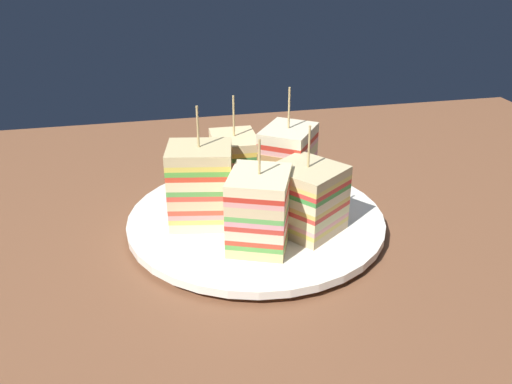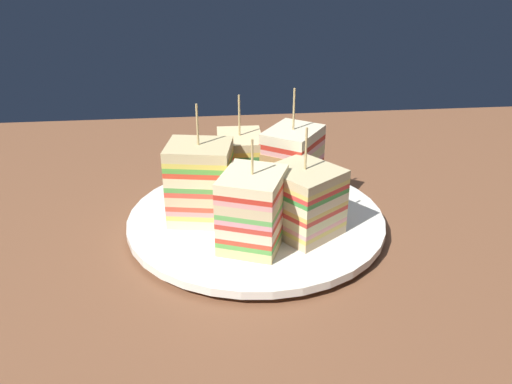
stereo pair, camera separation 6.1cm
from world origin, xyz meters
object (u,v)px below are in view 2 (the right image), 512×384
(plate, at_px, (256,220))
(spoon, at_px, (216,167))
(chip_pile, at_px, (260,212))
(sandwich_wedge_4, at_px, (303,201))
(sandwich_wedge_0, at_px, (292,165))
(sandwich_wedge_1, at_px, (240,165))
(sandwich_wedge_2, at_px, (201,182))
(sandwich_wedge_3, at_px, (253,210))

(plate, relative_size, spoon, 2.41)
(chip_pile, distance_m, spoon, 0.19)
(sandwich_wedge_4, bearing_deg, plate, 12.41)
(sandwich_wedge_0, bearing_deg, sandwich_wedge_4, 34.55)
(sandwich_wedge_1, distance_m, sandwich_wedge_4, 0.12)
(sandwich_wedge_2, relative_size, chip_pile, 1.82)
(sandwich_wedge_4, bearing_deg, sandwich_wedge_0, -37.12)
(sandwich_wedge_2, xyz_separation_m, spoon, (-0.02, -0.17, -0.06))
(sandwich_wedge_3, bearing_deg, sandwich_wedge_0, -7.98)
(chip_pile, bearing_deg, sandwich_wedge_1, -76.18)
(sandwich_wedge_2, distance_m, chip_pile, 0.07)
(sandwich_wedge_3, relative_size, spoon, 0.95)
(sandwich_wedge_0, relative_size, chip_pile, 1.86)
(sandwich_wedge_3, bearing_deg, plate, 12.43)
(sandwich_wedge_3, height_order, sandwich_wedge_4, sandwich_wedge_4)
(sandwich_wedge_3, bearing_deg, sandwich_wedge_4, -48.45)
(plate, height_order, sandwich_wedge_1, sandwich_wedge_1)
(sandwich_wedge_0, height_order, sandwich_wedge_1, sandwich_wedge_0)
(plate, distance_m, sandwich_wedge_4, 0.08)
(sandwich_wedge_0, distance_m, sandwich_wedge_3, 0.12)
(sandwich_wedge_1, bearing_deg, spoon, -165.79)
(plate, relative_size, sandwich_wedge_4, 2.47)
(sandwich_wedge_4, xyz_separation_m, chip_pile, (0.04, -0.03, -0.03))
(sandwich_wedge_2, xyz_separation_m, sandwich_wedge_3, (-0.05, 0.06, -0.00))
(sandwich_wedge_2, bearing_deg, sandwich_wedge_3, -39.63)
(sandwich_wedge_0, distance_m, sandwich_wedge_4, 0.08)
(sandwich_wedge_4, bearing_deg, sandwich_wedge_3, 73.28)
(sandwich_wedge_0, bearing_deg, spoon, -111.99)
(sandwich_wedge_4, bearing_deg, sandwich_wedge_1, -5.81)
(plate, relative_size, sandwich_wedge_1, 2.34)
(sandwich_wedge_4, bearing_deg, sandwich_wedge_2, 32.41)
(plate, height_order, sandwich_wedge_0, sandwich_wedge_0)
(sandwich_wedge_2, bearing_deg, plate, 9.47)
(sandwich_wedge_0, height_order, chip_pile, sandwich_wedge_0)
(sandwich_wedge_1, distance_m, spoon, 0.13)
(plate, height_order, sandwich_wedge_3, sandwich_wedge_3)
(spoon, bearing_deg, chip_pile, 60.59)
(sandwich_wedge_1, height_order, sandwich_wedge_3, sandwich_wedge_1)
(sandwich_wedge_0, distance_m, sandwich_wedge_2, 0.12)
(sandwich_wedge_3, height_order, spoon, sandwich_wedge_3)
(sandwich_wedge_1, distance_m, sandwich_wedge_3, 0.12)
(sandwich_wedge_4, bearing_deg, chip_pile, 17.37)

